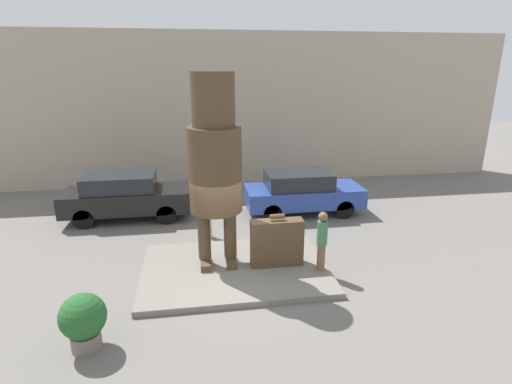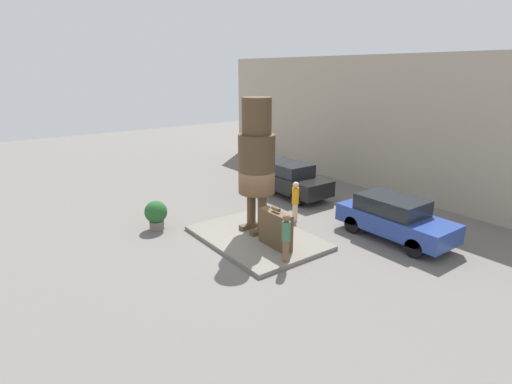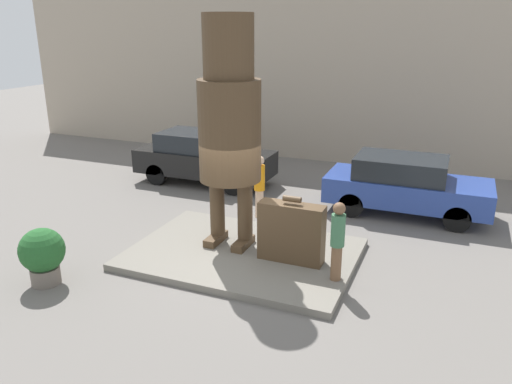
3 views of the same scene
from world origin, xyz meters
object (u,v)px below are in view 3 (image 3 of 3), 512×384
at_px(giant_suitcase, 291,232).
at_px(planter_pot, 42,254).
at_px(statue_figure, 229,116).
at_px(parked_car_blue, 405,184).
at_px(worker_hivis, 259,184).
at_px(tourist, 338,238).
at_px(parked_car_black, 203,157).

bearing_deg(giant_suitcase, planter_pot, -149.20).
relative_size(statue_figure, planter_pot, 4.29).
height_order(statue_figure, parked_car_blue, statue_figure).
bearing_deg(parked_car_blue, worker_hivis, -154.06).
bearing_deg(planter_pot, giant_suitcase, 30.80).
bearing_deg(tourist, planter_pot, -158.73).
xyz_separation_m(giant_suitcase, worker_hivis, (-1.72, 2.47, 0.13)).
distance_m(parked_car_black, worker_hivis, 3.56).
distance_m(giant_suitcase, parked_car_blue, 4.58).
xyz_separation_m(parked_car_black, parked_car_blue, (6.40, -0.42, -0.04)).
height_order(giant_suitcase, parked_car_black, parked_car_black).
height_order(parked_car_blue, worker_hivis, worker_hivis).
bearing_deg(parked_car_blue, tourist, -99.04).
bearing_deg(worker_hivis, giant_suitcase, -55.03).
xyz_separation_m(tourist, worker_hivis, (-2.81, 2.93, -0.11)).
xyz_separation_m(statue_figure, parked_car_black, (-3.01, 4.28, -2.21)).
relative_size(tourist, parked_car_blue, 0.38).
relative_size(parked_car_black, parked_car_blue, 1.03).
bearing_deg(parked_car_black, giant_suitcase, -45.32).
distance_m(statue_figure, worker_hivis, 3.04).
bearing_deg(planter_pot, tourist, 21.27).
distance_m(parked_car_blue, planter_pot, 9.14).
relative_size(parked_car_blue, worker_hivis, 2.53).
xyz_separation_m(giant_suitcase, parked_car_black, (-4.57, 4.62, 0.08)).
distance_m(tourist, worker_hivis, 4.07).
relative_size(parked_car_black, planter_pot, 3.78).
height_order(parked_car_blue, planter_pot, parked_car_blue).
distance_m(giant_suitcase, planter_pot, 5.02).
bearing_deg(parked_car_blue, giant_suitcase, -113.58).
xyz_separation_m(statue_figure, parked_car_blue, (3.39, 3.86, -2.25)).
height_order(tourist, planter_pot, tourist).
relative_size(statue_figure, parked_car_black, 1.13).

